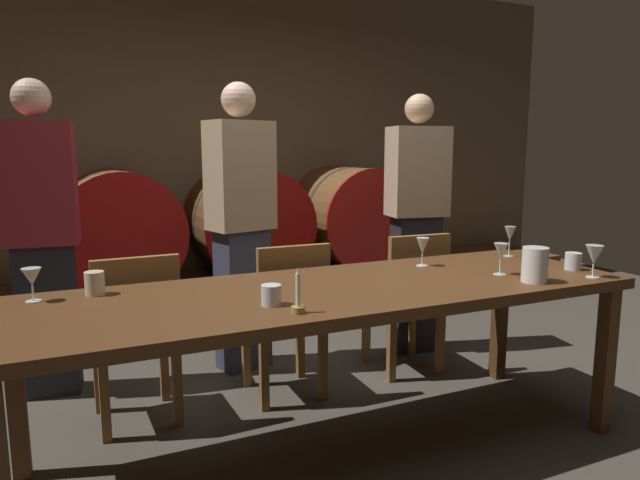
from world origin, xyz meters
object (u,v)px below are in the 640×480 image
(wine_glass_center, at_px, (501,252))
(chair_left, at_px, (136,332))
(guest_center, at_px, (241,225))
(cup_right, at_px, (573,261))
(wine_barrel_left, at_px, (119,229))
(wine_barrel_center, at_px, (247,222))
(chair_right, at_px, (409,296))
(cup_center, at_px, (271,295))
(wine_glass_left, at_px, (423,247))
(cup_left, at_px, (95,283))
(wine_glass_far_right, at_px, (510,235))
(guest_left, at_px, (42,237))
(wine_barrel_right, at_px, (352,217))
(chair_center, at_px, (288,313))
(pitcher, at_px, (535,265))
(candle_center, at_px, (298,301))
(wine_glass_right, at_px, (594,255))
(guest_right, at_px, (416,223))
(wine_glass_far_left, at_px, (32,278))
(dining_table, at_px, (334,302))

(wine_glass_center, bearing_deg, chair_left, 155.32)
(guest_center, relative_size, cup_right, 20.48)
(wine_barrel_left, bearing_deg, wine_barrel_center, 0.00)
(chair_right, relative_size, cup_center, 10.91)
(wine_glass_left, distance_m, cup_left, 1.57)
(wine_barrel_left, distance_m, chair_right, 2.22)
(wine_glass_far_right, height_order, cup_center, wine_glass_far_right)
(guest_left, height_order, wine_glass_left, guest_left)
(wine_glass_center, bearing_deg, cup_right, -8.69)
(wine_barrel_left, distance_m, cup_right, 3.09)
(wine_barrel_right, distance_m, guest_center, 1.70)
(chair_left, distance_m, chair_right, 1.61)
(chair_center, xyz_separation_m, pitcher, (0.85, -0.91, 0.37))
(wine_barrel_left, bearing_deg, guest_left, -115.95)
(candle_center, bearing_deg, wine_glass_center, 9.82)
(guest_center, bearing_deg, wine_glass_left, 109.54)
(chair_right, relative_size, pitcher, 5.50)
(wine_glass_right, bearing_deg, guest_center, 129.90)
(wine_glass_far_right, xyz_separation_m, cup_left, (-2.17, 0.05, -0.07))
(guest_right, xyz_separation_m, pitcher, (-0.22, -1.28, -0.03))
(wine_glass_far_right, xyz_separation_m, cup_center, (-1.56, -0.40, -0.08))
(chair_center, height_order, guest_left, guest_left)
(wine_glass_left, height_order, cup_center, wine_glass_left)
(wine_glass_far_left, bearing_deg, cup_center, -27.50)
(wine_barrel_left, bearing_deg, chair_left, -92.51)
(wine_barrel_right, height_order, dining_table, wine_barrel_right)
(dining_table, relative_size, cup_left, 27.86)
(candle_center, relative_size, wine_glass_center, 1.12)
(wine_barrel_center, relative_size, chair_left, 1.00)
(guest_center, distance_m, candle_center, 1.49)
(wine_barrel_right, bearing_deg, cup_center, -123.80)
(chair_right, bearing_deg, wine_glass_right, 112.32)
(guest_right, bearing_deg, wine_barrel_left, -24.73)
(wine_glass_far_left, height_order, wine_glass_far_right, wine_glass_far_right)
(chair_left, bearing_deg, cup_center, 116.34)
(wine_glass_far_right, bearing_deg, cup_right, -85.22)
(chair_left, xyz_separation_m, cup_center, (0.43, -0.79, 0.33))
(wine_glass_left, distance_m, cup_center, 1.03)
(candle_center, bearing_deg, cup_left, 138.40)
(wine_glass_right, xyz_separation_m, wine_glass_far_right, (0.02, 0.58, 0.02))
(wine_barrel_right, height_order, candle_center, wine_barrel_right)
(wine_barrel_center, distance_m, guest_center, 1.12)
(dining_table, xyz_separation_m, cup_right, (1.25, -0.17, 0.11))
(guest_right, distance_m, wine_glass_left, 0.91)
(chair_center, distance_m, cup_left, 1.09)
(wine_glass_right, distance_m, cup_right, 0.19)
(wine_glass_right, bearing_deg, wine_barrel_right, 88.58)
(guest_left, relative_size, wine_glass_far_right, 10.23)
(wine_barrel_center, relative_size, chair_right, 1.00)
(candle_center, bearing_deg, guest_center, 81.45)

